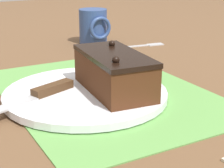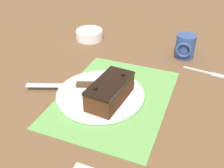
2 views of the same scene
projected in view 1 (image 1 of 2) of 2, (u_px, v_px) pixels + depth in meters
ground_plane at (104, 93)px, 0.69m from camera, size 3.00×3.00×0.00m
placemat_woven at (104, 92)px, 0.68m from camera, size 0.46×0.34×0.00m
cake_plate at (86, 94)px, 0.65m from camera, size 0.28×0.28×0.01m
chocolate_cake at (114, 72)px, 0.64m from camera, size 0.18×0.10×0.08m
serving_knife at (33, 96)px, 0.61m from camera, size 0.11×0.24×0.01m
coffee_mug at (94, 26)px, 1.05m from camera, size 0.09×0.08×0.10m
dessert_fork at (143, 45)px, 1.03m from camera, size 0.04×0.15×0.01m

